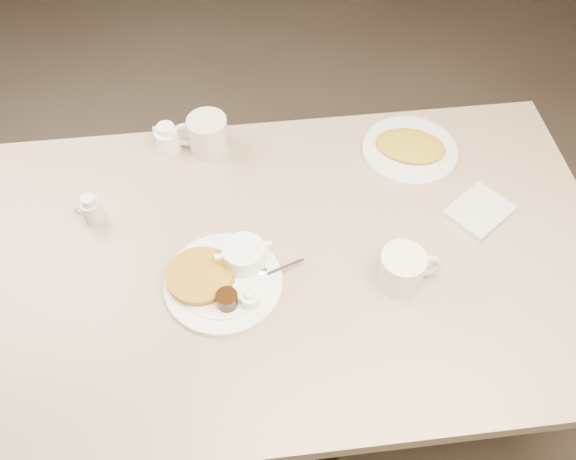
{
  "coord_description": "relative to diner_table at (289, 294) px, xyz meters",
  "views": [
    {
      "loc": [
        -0.1,
        -0.79,
        1.89
      ],
      "look_at": [
        0.0,
        0.02,
        0.82
      ],
      "focal_mm": 37.6,
      "sensor_mm": 36.0,
      "label": 1
    }
  ],
  "objects": [
    {
      "name": "diner_table",
      "position": [
        0.0,
        0.0,
        0.0
      ],
      "size": [
        1.5,
        0.9,
        0.75
      ],
      "color": "tan",
      "rests_on": "ground"
    },
    {
      "name": "main_plate",
      "position": [
        -0.15,
        -0.05,
        0.19
      ],
      "size": [
        0.34,
        0.31,
        0.07
      ],
      "color": "white",
      "rests_on": "diner_table"
    },
    {
      "name": "coffee_mug_near",
      "position": [
        0.24,
        -0.1,
        0.22
      ],
      "size": [
        0.14,
        0.1,
        0.09
      ],
      "color": "silver",
      "rests_on": "diner_table"
    },
    {
      "name": "napkin",
      "position": [
        0.47,
        0.07,
        0.18
      ],
      "size": [
        0.18,
        0.18,
        0.02
      ],
      "color": "silver",
      "rests_on": "diner_table"
    },
    {
      "name": "coffee_mug_far",
      "position": [
        -0.17,
        0.37,
        0.22
      ],
      "size": [
        0.15,
        0.11,
        0.1
      ],
      "color": "beige",
      "rests_on": "diner_table"
    },
    {
      "name": "creamer_left",
      "position": [
        -0.45,
        0.16,
        0.21
      ],
      "size": [
        0.07,
        0.06,
        0.08
      ],
      "color": "silver",
      "rests_on": "diner_table"
    },
    {
      "name": "creamer_right",
      "position": [
        -0.27,
        0.38,
        0.21
      ],
      "size": [
        0.08,
        0.08,
        0.08
      ],
      "color": "white",
      "rests_on": "diner_table"
    },
    {
      "name": "hash_plate",
      "position": [
        0.35,
        0.29,
        0.18
      ],
      "size": [
        0.32,
        0.32,
        0.04
      ],
      "color": "silver",
      "rests_on": "diner_table"
    }
  ]
}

